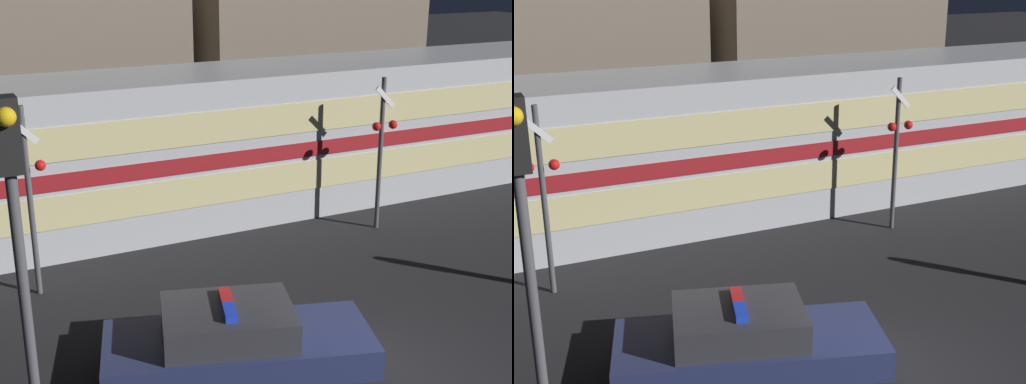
# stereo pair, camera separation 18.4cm
# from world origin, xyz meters

# --- Properties ---
(ground_plane) EXTENTS (120.00, 120.00, 0.00)m
(ground_plane) POSITION_xyz_m (0.00, 0.00, 0.00)
(ground_plane) COLOR black
(train) EXTENTS (22.78, 3.14, 3.89)m
(train) POSITION_xyz_m (2.11, 8.70, 1.95)
(train) COLOR #B7BABF
(train) RESTS_ON ground_plane
(police_car) EXTENTS (4.94, 3.09, 1.21)m
(police_car) POSITION_xyz_m (-2.11, 1.57, 0.44)
(police_car) COLOR navy
(police_car) RESTS_ON ground_plane
(crossing_signal_near) EXTENTS (0.71, 0.30, 3.90)m
(crossing_signal_near) POSITION_xyz_m (3.86, 5.84, 2.22)
(crossing_signal_near) COLOR #4C4C51
(crossing_signal_near) RESTS_ON ground_plane
(crossing_signal_far) EXTENTS (0.71, 0.30, 3.98)m
(crossing_signal_far) POSITION_xyz_m (-4.67, 5.81, 2.26)
(crossing_signal_far) COLOR #4C4C51
(crossing_signal_far) RESTS_ON ground_plane
(traffic_light_corner) EXTENTS (0.30, 0.46, 5.23)m
(traffic_light_corner) POSITION_xyz_m (-5.62, 0.10, 3.54)
(traffic_light_corner) COLOR #4C4C51
(traffic_light_corner) RESTS_ON ground_plane
(building_left) EXTENTS (10.37, 4.24, 8.38)m
(building_left) POSITION_xyz_m (-3.43, 15.32, 4.19)
(building_left) COLOR #726656
(building_left) RESTS_ON ground_plane
(building_center) EXTENTS (8.66, 5.02, 6.46)m
(building_center) POSITION_xyz_m (7.28, 16.37, 3.23)
(building_center) COLOR #726656
(building_center) RESTS_ON ground_plane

